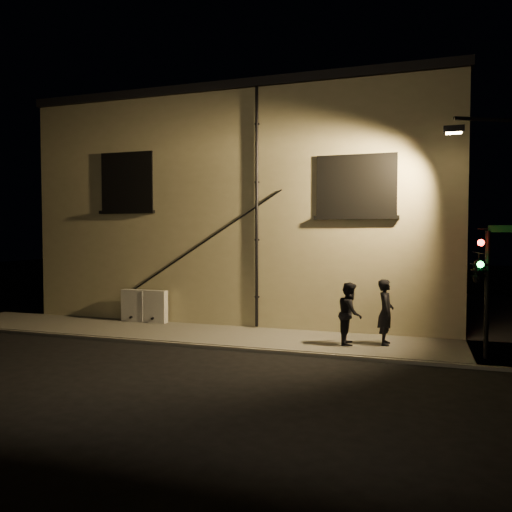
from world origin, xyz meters
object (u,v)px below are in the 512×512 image
(utility_cabinet, at_px, (144,306))
(pedestrian_b, at_px, (350,313))
(pedestrian_a, at_px, (386,312))
(traffic_signal, at_px, (479,269))

(utility_cabinet, distance_m, pedestrian_b, 7.94)
(pedestrian_a, relative_size, pedestrian_b, 1.05)
(utility_cabinet, relative_size, pedestrian_a, 0.94)
(utility_cabinet, height_order, pedestrian_b, pedestrian_b)
(pedestrian_a, bearing_deg, traffic_signal, -115.07)
(pedestrian_a, xyz_separation_m, traffic_signal, (2.42, -1.00, 1.39))
(traffic_signal, bearing_deg, pedestrian_a, 157.50)
(pedestrian_a, bearing_deg, pedestrian_b, 103.68)
(pedestrian_a, height_order, traffic_signal, traffic_signal)
(pedestrian_a, distance_m, pedestrian_b, 1.05)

